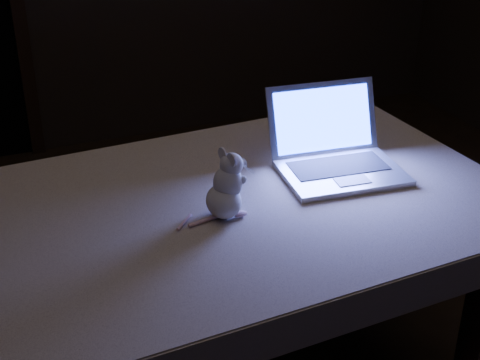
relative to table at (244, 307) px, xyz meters
name	(u,v)px	position (x,y,z in m)	size (l,w,h in m)	color
table	(244,307)	(0.00, 0.00, 0.00)	(1.55, 1.00, 0.83)	black
tablecloth	(268,206)	(0.09, 0.02, 0.36)	(1.67, 1.12, 0.12)	beige
laptop	(345,139)	(0.36, 0.02, 0.56)	(0.39, 0.35, 0.27)	silver
plush_mouse	(224,185)	(-0.10, -0.08, 0.53)	(0.15, 0.15, 0.21)	silver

